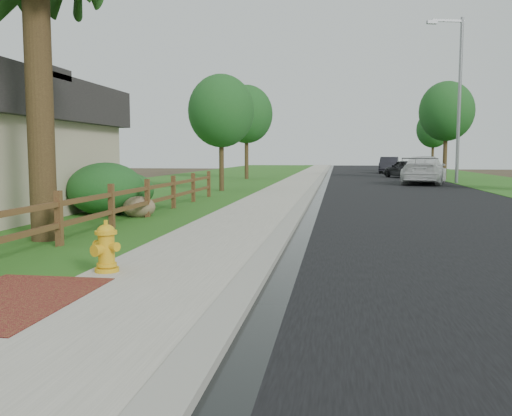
% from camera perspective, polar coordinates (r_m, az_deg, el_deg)
% --- Properties ---
extents(ground, '(120.00, 120.00, 0.00)m').
position_cam_1_polar(ground, '(7.02, -4.58, -9.00)').
color(ground, '#372D1E').
extents(road, '(8.00, 90.00, 0.02)m').
position_cam_1_polar(road, '(41.76, 12.73, 3.12)').
color(road, black).
rests_on(road, ground).
extents(curb, '(0.40, 90.00, 0.12)m').
position_cam_1_polar(curb, '(41.66, 6.96, 3.28)').
color(curb, '#9A998C').
rests_on(curb, ground).
extents(wet_gutter, '(0.50, 90.00, 0.00)m').
position_cam_1_polar(wet_gutter, '(41.66, 7.44, 3.22)').
color(wet_gutter, black).
rests_on(wet_gutter, road).
extents(sidewalk, '(2.20, 90.00, 0.10)m').
position_cam_1_polar(sidewalk, '(41.72, 5.17, 3.29)').
color(sidewalk, '#9B9787').
rests_on(sidewalk, ground).
extents(grass_strip, '(1.60, 90.00, 0.06)m').
position_cam_1_polar(grass_strip, '(41.88, 2.57, 3.29)').
color(grass_strip, '#29621C').
rests_on(grass_strip, ground).
extents(lawn_near, '(9.00, 90.00, 0.04)m').
position_cam_1_polar(lawn_near, '(42.73, -4.40, 3.31)').
color(lawn_near, '#29621C').
rests_on(lawn_near, ground).
extents(verge_far, '(6.00, 90.00, 0.04)m').
position_cam_1_polar(verge_far, '(42.82, 21.99, 2.92)').
color(verge_far, '#29621C').
rests_on(verge_far, ground).
extents(brick_patch, '(1.60, 2.40, 0.11)m').
position_cam_1_polar(brick_patch, '(6.97, -24.73, -9.16)').
color(brick_patch, maroon).
rests_on(brick_patch, ground).
extents(ranch_fence, '(0.12, 16.92, 1.10)m').
position_cam_1_polar(ranch_fence, '(14.04, -13.02, 0.80)').
color(ranch_fence, '#442216').
rests_on(ranch_fence, ground).
extents(fire_hydrant, '(0.49, 0.40, 0.74)m').
position_cam_1_polar(fire_hydrant, '(8.04, -15.51, -4.08)').
color(fire_hydrant, yellow).
rests_on(fire_hydrant, sidewalk).
extents(white_suv, '(3.57, 6.02, 1.64)m').
position_cam_1_polar(white_suv, '(33.66, 17.30, 3.83)').
color(white_suv, silver).
rests_on(white_suv, road).
extents(dark_car_mid, '(3.09, 4.31, 1.36)m').
position_cam_1_polar(dark_car_mid, '(42.09, 15.37, 4.02)').
color(dark_car_mid, black).
rests_on(dark_car_mid, road).
extents(dark_car_far, '(2.23, 4.78, 1.52)m').
position_cam_1_polar(dark_car_far, '(51.92, 13.83, 4.42)').
color(dark_car_far, black).
rests_on(dark_car_far, road).
extents(streetlight, '(2.24, 0.74, 9.80)m').
position_cam_1_polar(streetlight, '(35.06, 20.37, 11.51)').
color(streetlight, gray).
rests_on(streetlight, ground).
extents(boulder, '(1.11, 0.97, 0.62)m').
position_cam_1_polar(boulder, '(15.42, -12.21, 0.09)').
color(boulder, brown).
rests_on(boulder, ground).
extents(shrub_b, '(2.48, 2.48, 1.54)m').
position_cam_1_polar(shrub_b, '(16.29, -15.52, 1.94)').
color(shrub_b, '#1A4A1C').
rests_on(shrub_b, ground).
extents(shrub_c, '(2.07, 2.07, 1.15)m').
position_cam_1_polar(shrub_c, '(18.58, -13.13, 1.82)').
color(shrub_c, '#1A4A1C').
rests_on(shrub_c, ground).
extents(tree_near_left, '(3.12, 3.12, 5.52)m').
position_cam_1_polar(tree_near_left, '(25.94, -3.68, 10.14)').
color(tree_near_left, '#312114').
rests_on(tree_near_left, ground).
extents(tree_mid_left, '(3.69, 3.69, 6.61)m').
position_cam_1_polar(tree_mid_left, '(38.49, -1.01, 9.83)').
color(tree_mid_left, '#312114').
rests_on(tree_mid_left, ground).
extents(tree_mid_right, '(3.76, 3.76, 6.82)m').
position_cam_1_polar(tree_mid_right, '(40.39, 19.42, 9.57)').
color(tree_mid_right, '#312114').
rests_on(tree_mid_right, ground).
extents(tree_far_right, '(3.22, 3.22, 5.95)m').
position_cam_1_polar(tree_far_right, '(55.55, 18.17, 7.86)').
color(tree_far_right, '#312114').
rests_on(tree_far_right, ground).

